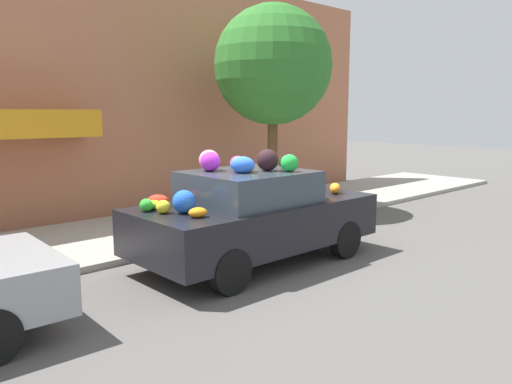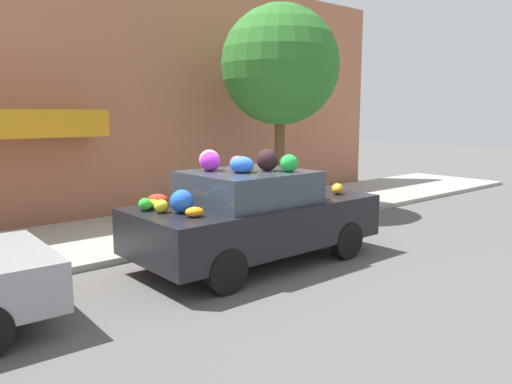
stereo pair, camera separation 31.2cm
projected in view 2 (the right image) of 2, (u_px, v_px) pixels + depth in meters
ground_plane at (248, 259)px, 8.21m from camera, size 60.00×60.00×0.00m
sidewalk_curb at (164, 228)px, 10.23m from camera, size 24.00×3.20×0.11m
building_facade at (107, 92)px, 11.39m from camera, size 18.00×1.20×5.79m
street_tree at (280, 66)px, 11.64m from camera, size 2.78×2.78×4.77m
fire_hydrant at (121, 229)px, 8.37m from camera, size 0.20×0.20×0.70m
art_car at (254, 214)px, 7.91m from camera, size 4.02×1.87×1.82m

